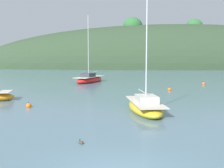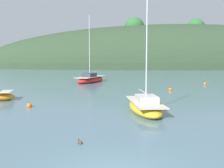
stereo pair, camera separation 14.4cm
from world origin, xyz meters
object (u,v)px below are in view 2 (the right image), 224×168
Objects in this scene: mooring_buoy_outer at (204,84)px; mooring_buoy_inner at (170,89)px; sailboat_orange_cutter at (144,106)px; duck_straggler at (79,142)px; mooring_buoy_channel at (28,106)px; sailboat_white_near at (90,79)px.

mooring_buoy_inner is at bearing -133.81° from mooring_buoy_outer.
sailboat_orange_cutter is at bearing -110.22° from mooring_buoy_inner.
mooring_buoy_outer is 9.54m from mooring_buoy_inner.
mooring_buoy_inner is (4.66, 12.67, -0.27)m from sailboat_orange_cutter.
mooring_buoy_inner is 21.94m from duck_straggler.
mooring_buoy_channel is at bearing 119.62° from duck_straggler.
mooring_buoy_outer is 1.00× the size of mooring_buoy_channel.
sailboat_white_near reaches higher than mooring_buoy_channel.
sailboat_white_near is at bearing 81.24° from mooring_buoy_channel.
mooring_buoy_inner is at bearing -45.33° from sailboat_white_near.
duck_straggler is (-4.03, -7.47, -0.34)m from sailboat_orange_cutter.
sailboat_orange_cutter is 22.51× the size of duck_straggler.
sailboat_orange_cutter is 16.33× the size of mooring_buoy_outer.
sailboat_orange_cutter is 13.50m from mooring_buoy_inner.
sailboat_white_near reaches higher than duck_straggler.
sailboat_white_near is 30.97m from duck_straggler.
sailboat_white_near is 27.70× the size of duck_straggler.
sailboat_white_near is 20.10× the size of mooring_buoy_inner.
duck_straggler is (5.28, -9.28, -0.07)m from mooring_buoy_channel.
mooring_buoy_outer is at bearing 40.78° from mooring_buoy_channel.
mooring_buoy_outer is at bearing 60.48° from duck_straggler.
mooring_buoy_inner is (10.64, -10.76, -0.32)m from sailboat_white_near.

